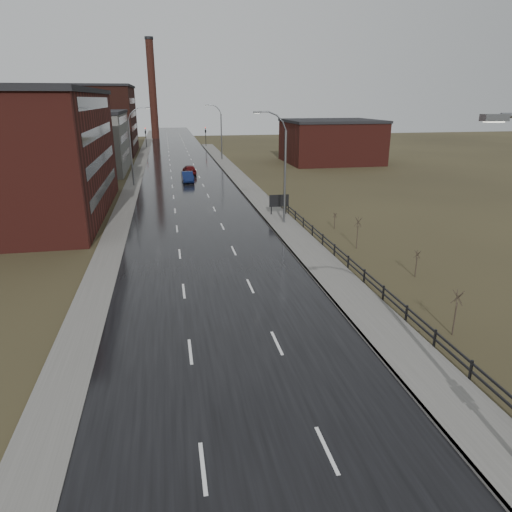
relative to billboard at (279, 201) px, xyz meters
name	(u,v)px	position (x,y,z in m)	size (l,w,h in m)	color
road	(188,186)	(-9.10, 20.43, -1.62)	(14.00, 300.00, 0.06)	black
sidewalk_right	(284,226)	(-0.50, -4.57, -1.56)	(3.20, 180.00, 0.18)	#595651
curb_right	(270,226)	(-2.02, -4.57, -1.56)	(0.16, 180.00, 0.18)	slate
sidewalk_left	(132,188)	(-17.30, 20.43, -1.59)	(2.40, 260.00, 0.12)	#595651
warehouse_mid	(78,142)	(-27.09, 38.43, 3.61)	(16.32, 20.40, 10.50)	slate
warehouse_far	(77,120)	(-32.09, 68.43, 6.11)	(26.52, 24.48, 15.50)	#331611
building_right	(331,141)	(21.20, 42.43, 2.61)	(18.36, 16.32, 8.50)	#471914
smokestack	(152,89)	(-15.10, 110.43, 13.85)	(2.70, 2.70, 30.70)	#331611
streetlight_right_mid	(282,168)	(-0.60, -3.57, 4.19)	(3.36, 0.28, 11.35)	slate
streetlight_left	(133,146)	(-16.80, 22.43, 4.19)	(3.36, 0.28, 11.35)	slate
streetlight_right_far	(220,132)	(-0.60, 50.43, 4.19)	(3.36, 0.28, 11.35)	slate
guardrail	(368,278)	(1.20, -21.26, -0.93)	(0.10, 53.05, 1.10)	black
shrub_c	(456,312)	(3.02, -28.44, -0.22)	(0.63, 0.66, 2.67)	#382D23
shrub_d	(416,263)	(5.49, -19.99, -0.57)	(0.49, 0.51, 2.04)	#382D23
shrub_e	(358,232)	(3.89, -12.85, -0.15)	(0.66, 0.70, 2.81)	#382D23
shrub_f	(335,220)	(4.24, -6.33, -0.77)	(0.40, 0.42, 1.65)	#382D23
billboard	(279,201)	(0.00, 0.00, 0.00)	(2.22, 0.17, 2.40)	black
traffic_light_left	(145,130)	(-17.10, 80.43, 2.95)	(0.58, 2.73, 5.30)	black
traffic_light_right	(205,129)	(-1.10, 80.43, 2.95)	(0.58, 2.73, 5.30)	black
car_near	(188,177)	(-8.95, 23.84, -0.84)	(1.70, 4.87, 1.61)	#0C163C
car_far	(189,170)	(-8.24, 31.50, -0.82)	(1.95, 4.85, 1.65)	#4D0C0E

